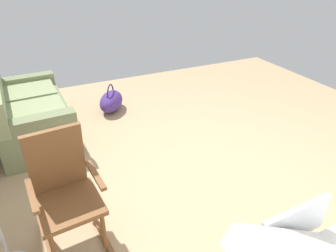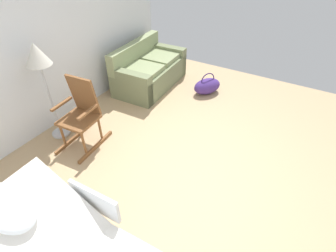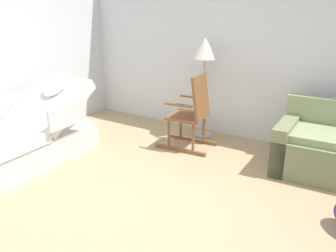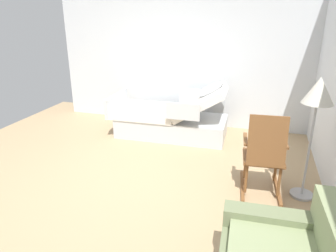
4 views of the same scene
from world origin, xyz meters
The scene contains 6 objects.
ground_plane centered at (0.00, 0.00, 0.00)m, with size 6.48×6.48×0.00m, color tan.
back_wall centered at (0.00, 2.46, 1.35)m, with size 5.38×0.10×2.70m, color silver.
couch centered at (1.68, 1.81, 0.31)m, with size 1.64×0.93×0.85m.
rocking_chair centered at (-0.30, 1.63, 0.50)m, with size 0.80×0.54×1.05m.
floor_lamp centered at (-0.39, 2.13, 1.23)m, with size 0.34×0.34×1.48m.
duffel_bag centered at (1.97, 0.65, 0.15)m, with size 0.64×0.57×0.43m.
Camera 2 is at (-2.29, -0.99, 2.65)m, focal length 27.83 mm.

